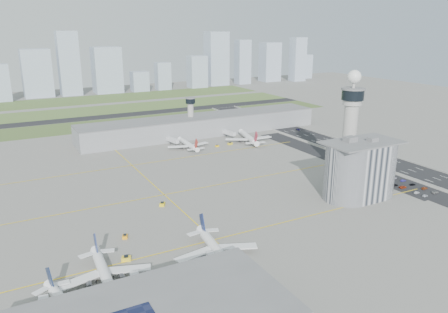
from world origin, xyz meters
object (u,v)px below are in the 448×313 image
airplane_near_a (69,303)px  tug_0 (126,258)px  car_lot_9 (403,181)px  tug_5 (230,143)px  control_tower (351,120)px  car_lot_3 (395,185)px  jet_bridge_near_2 (221,277)px  tug_1 (125,236)px  jet_bridge_near_1 (140,301)px  tug_3 (162,204)px  car_lot_7 (424,188)px  jet_bridge_far_0 (168,140)px  car_lot_11 (387,174)px  admin_building (360,170)px  car_lot_0 (425,196)px  airplane_near_c (217,245)px  car_lot_4 (387,181)px  tug_4 (217,146)px  car_lot_2 (403,187)px  car_lot_1 (417,193)px  airplane_far_a (188,141)px  secondary_tower (191,113)px  airplane_far_b (248,134)px  airplane_near_b (105,269)px  car_hw_2 (298,129)px  jet_bridge_far_1 (224,133)px  car_lot_6 (435,192)px  car_lot_8 (413,184)px  car_lot_10 (394,178)px  car_lot_5 (375,178)px  car_hw_4 (252,119)px  tug_2 (219,251)px  car_hw_1 (357,152)px

airplane_near_a → tug_0: airplane_near_a is taller
car_lot_9 → tug_5: bearing=21.6°
control_tower → car_lot_3: 45.78m
jet_bridge_near_2 → tug_1: size_ratio=4.50×
control_tower → jet_bridge_near_1: bearing=-156.0°
tug_3 → car_lot_7: size_ratio=0.77×
airplane_near_a → tug_5: (147.50, 160.42, -4.08)m
jet_bridge_far_0 → car_lot_11: (91.67, -136.70, -2.29)m
admin_building → car_lot_0: bearing=-29.2°
airplane_near_c → car_lot_4: 133.12m
tug_4 → car_lot_2: size_ratio=0.59×
jet_bridge_far_0 → tug_4: size_ratio=5.07×
airplane_near_c → car_lot_1: 130.08m
tug_4 → car_lot_4: bearing=-164.6°
airplane_far_a → car_lot_3: size_ratio=9.06×
secondary_tower → jet_bridge_near_2: 227.30m
airplane_far_a → airplane_far_b: (50.46, -5.08, 0.93)m
airplane_near_b → car_hw_2: airplane_near_b is taller
jet_bridge_far_0 → jet_bridge_far_1: size_ratio=1.00×
control_tower → car_lot_6: 62.01m
admin_building → car_lot_1: 37.12m
tug_0 → car_lot_9: (171.54, 11.56, -0.47)m
car_lot_8 → car_lot_10: 12.88m
car_lot_5 → car_lot_6: (10.70, -33.08, 0.01)m
jet_bridge_near_2 → tug_4: bearing=-17.0°
tug_1 → tug_0: bearing=-84.4°
tug_3 → car_lot_5: size_ratio=0.94×
car_lot_9 → airplane_near_c: bearing=100.6°
airplane_far_b → car_lot_8: size_ratio=12.67×
tug_0 → car_lot_11: tug_0 is taller
jet_bridge_far_0 → car_hw_2: size_ratio=3.54×
tug_1 → tug_4: tug_1 is taller
airplane_near_b → car_hw_4: 295.98m
tug_3 → car_hw_4: tug_3 is taller
airplane_near_b → car_lot_7: airplane_near_b is taller
car_lot_6 → car_lot_10: bearing=2.1°
airplane_near_b → car_lot_6: airplane_near_b is taller
jet_bridge_far_1 → car_lot_7: size_ratio=3.09×
airplane_far_a → tug_0: 166.75m
tug_2 → car_lot_4: 129.91m
control_tower → car_hw_2: size_ratio=16.29×
airplane_far_a → car_hw_1: size_ratio=11.58×
car_lot_6 → car_hw_2: bearing=-10.3°
tug_3 → car_lot_4: tug_3 is taller
car_lot_1 → car_lot_5: size_ratio=1.01×
admin_building → car_lot_11: bearing=22.5°
tug_4 → tug_5: tug_5 is taller
car_lot_1 → car_lot_7: bearing=-82.4°
car_lot_0 → car_hw_2: (37.55, 160.26, -0.06)m
jet_bridge_far_0 → car_hw_1: size_ratio=4.22×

